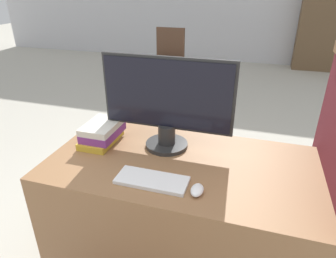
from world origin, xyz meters
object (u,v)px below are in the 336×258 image
monitor (167,102)px  far_chair (168,56)px  mouse (197,190)px  book_stack (102,133)px  keyboard (152,180)px

monitor → far_chair: 3.26m
monitor → mouse: bearing=-55.3°
far_chair → book_stack: bearing=-47.9°
mouse → book_stack: book_stack is taller
book_stack → far_chair: (-0.60, 3.13, -0.30)m
mouse → far_chair: (-1.17, 3.41, -0.26)m
mouse → book_stack: (-0.57, 0.28, 0.04)m
keyboard → book_stack: bearing=145.1°
monitor → keyboard: monitor is taller
keyboard → far_chair: far_chair is taller
monitor → keyboard: 0.39m
keyboard → mouse: size_ratio=3.63×
monitor → book_stack: monitor is taller
mouse → book_stack: 0.63m
far_chair → monitor: bearing=-41.8°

